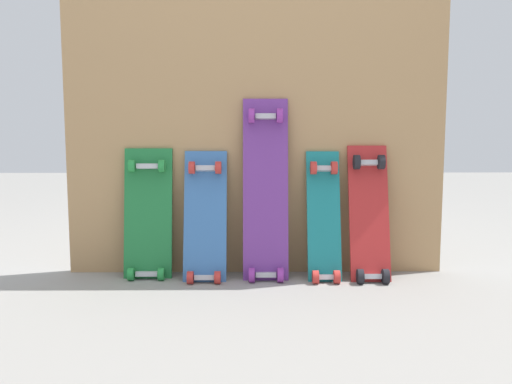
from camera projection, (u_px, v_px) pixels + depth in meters
The scene contains 7 objects.
ground_plane at pixel (256, 274), 2.74m from camera, with size 12.00×12.00×0.00m, color gray.
plywood_wall_panel at pixel (256, 92), 2.71m from camera, with size 1.87×0.04×1.81m, color tan.
skateboard_green at pixel (148, 220), 2.68m from camera, with size 0.23×0.18×0.69m.
skateboard_blue at pixel (205, 222), 2.65m from camera, with size 0.21×0.24×0.68m.
skateboard_purple at pixel (266, 195), 2.66m from camera, with size 0.22×0.22×0.93m.
skateboard_teal at pixel (324, 222), 2.66m from camera, with size 0.16×0.24×0.68m.
skateboard_red at pixel (369, 219), 2.65m from camera, with size 0.19×0.25×0.70m.
Camera 1 is at (-0.03, -2.68, 0.74)m, focal length 38.68 mm.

